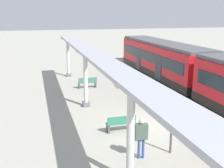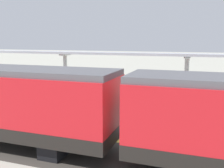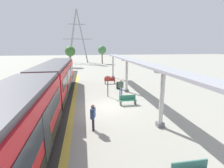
{
  "view_description": "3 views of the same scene",
  "coord_description": "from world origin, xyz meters",
  "px_view_note": "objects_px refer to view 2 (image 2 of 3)",
  "views": [
    {
      "loc": [
        5.78,
        12.82,
        5.88
      ],
      "look_at": [
        1.37,
        -2.99,
        1.68
      ],
      "focal_mm": 44.7,
      "sensor_mm": 36.0,
      "label": 1
    },
    {
      "loc": [
        -13.87,
        -4.95,
        4.67
      ],
      "look_at": [
        1.26,
        0.29,
        1.9
      ],
      "focal_mm": 41.24,
      "sensor_mm": 36.0,
      "label": 2
    },
    {
      "loc": [
        -1.98,
        -13.33,
        5.1
      ],
      "look_at": [
        0.51,
        1.04,
        1.76
      ],
      "focal_mm": 26.49,
      "sensor_mm": 36.0,
      "label": 3
    }
  ],
  "objects_px": {
    "passenger_waiting_near_edge": "(175,115)",
    "passenger_by_the_benches": "(77,92)",
    "bench_mid_platform": "(115,104)",
    "canopy_pillar_third": "(66,78)",
    "platform_info_sign": "(68,93)",
    "bench_near_end": "(6,96)",
    "canopy_pillar_second": "(186,85)",
    "trash_bin": "(45,97)"
  },
  "relations": [
    {
      "from": "passenger_waiting_near_edge",
      "to": "passenger_by_the_benches",
      "type": "bearing_deg",
      "value": 64.42
    },
    {
      "from": "bench_mid_platform",
      "to": "passenger_by_the_benches",
      "type": "xyz_separation_m",
      "value": [
        0.01,
        2.8,
        0.66
      ]
    },
    {
      "from": "canopy_pillar_third",
      "to": "bench_mid_platform",
      "type": "height_order",
      "value": "canopy_pillar_third"
    },
    {
      "from": "canopy_pillar_third",
      "to": "passenger_by_the_benches",
      "type": "xyz_separation_m",
      "value": [
        -0.98,
        -1.42,
        -0.75
      ]
    },
    {
      "from": "platform_info_sign",
      "to": "passenger_by_the_benches",
      "type": "bearing_deg",
      "value": 3.89
    },
    {
      "from": "canopy_pillar_third",
      "to": "passenger_waiting_near_edge",
      "type": "relative_size",
      "value": 2.16
    },
    {
      "from": "canopy_pillar_third",
      "to": "platform_info_sign",
      "type": "xyz_separation_m",
      "value": [
        -2.38,
        -1.52,
        -0.53
      ]
    },
    {
      "from": "bench_near_end",
      "to": "passenger_by_the_benches",
      "type": "distance_m",
      "value": 5.92
    },
    {
      "from": "bench_mid_platform",
      "to": "platform_info_sign",
      "type": "xyz_separation_m",
      "value": [
        -1.39,
        2.71,
        0.89
      ]
    },
    {
      "from": "passenger_by_the_benches",
      "to": "passenger_waiting_near_edge",
      "type": "bearing_deg",
      "value": -115.58
    },
    {
      "from": "bench_near_end",
      "to": "canopy_pillar_third",
      "type": "bearing_deg",
      "value": -74.64
    },
    {
      "from": "canopy_pillar_second",
      "to": "bench_mid_platform",
      "type": "height_order",
      "value": "canopy_pillar_second"
    },
    {
      "from": "canopy_pillar_second",
      "to": "passenger_waiting_near_edge",
      "type": "distance_m",
      "value": 4.38
    },
    {
      "from": "bench_near_end",
      "to": "bench_mid_platform",
      "type": "bearing_deg",
      "value": -88.48
    },
    {
      "from": "bench_mid_platform",
      "to": "passenger_by_the_benches",
      "type": "height_order",
      "value": "passenger_by_the_benches"
    },
    {
      "from": "canopy_pillar_third",
      "to": "bench_mid_platform",
      "type": "relative_size",
      "value": 2.43
    },
    {
      "from": "bench_near_end",
      "to": "trash_bin",
      "type": "relative_size",
      "value": 1.76
    },
    {
      "from": "bench_near_end",
      "to": "passenger_waiting_near_edge",
      "type": "height_order",
      "value": "passenger_waiting_near_edge"
    },
    {
      "from": "bench_near_end",
      "to": "platform_info_sign",
      "type": "xyz_separation_m",
      "value": [
        -1.16,
        -5.98,
        0.89
      ]
    },
    {
      "from": "canopy_pillar_second",
      "to": "canopy_pillar_third",
      "type": "xyz_separation_m",
      "value": [
        0.0,
        8.59,
        0.0
      ]
    },
    {
      "from": "bench_mid_platform",
      "to": "platform_info_sign",
      "type": "height_order",
      "value": "platform_info_sign"
    },
    {
      "from": "bench_near_end",
      "to": "passenger_waiting_near_edge",
      "type": "relative_size",
      "value": 0.9
    },
    {
      "from": "canopy_pillar_second",
      "to": "bench_near_end",
      "type": "relative_size",
      "value": 2.41
    },
    {
      "from": "bench_mid_platform",
      "to": "trash_bin",
      "type": "bearing_deg",
      "value": 86.69
    },
    {
      "from": "passenger_by_the_benches",
      "to": "canopy_pillar_third",
      "type": "bearing_deg",
      "value": 55.48
    },
    {
      "from": "canopy_pillar_third",
      "to": "passenger_waiting_near_edge",
      "type": "bearing_deg",
      "value": -117.21
    },
    {
      "from": "platform_info_sign",
      "to": "passenger_waiting_near_edge",
      "type": "bearing_deg",
      "value": -105.66
    },
    {
      "from": "bench_mid_platform",
      "to": "trash_bin",
      "type": "xyz_separation_m",
      "value": [
        0.32,
        5.61,
        -0.01
      ]
    },
    {
      "from": "bench_mid_platform",
      "to": "passenger_waiting_near_edge",
      "type": "relative_size",
      "value": 0.89
    },
    {
      "from": "bench_mid_platform",
      "to": "canopy_pillar_second",
      "type": "bearing_deg",
      "value": -77.19
    },
    {
      "from": "bench_near_end",
      "to": "platform_info_sign",
      "type": "height_order",
      "value": "platform_info_sign"
    },
    {
      "from": "trash_bin",
      "to": "platform_info_sign",
      "type": "xyz_separation_m",
      "value": [
        -1.72,
        -2.91,
        0.9
      ]
    },
    {
      "from": "canopy_pillar_second",
      "to": "bench_mid_platform",
      "type": "bearing_deg",
      "value": 102.81
    },
    {
      "from": "bench_near_end",
      "to": "passenger_by_the_benches",
      "type": "bearing_deg",
      "value": -87.61
    },
    {
      "from": "canopy_pillar_second",
      "to": "passenger_by_the_benches",
      "type": "height_order",
      "value": "canopy_pillar_second"
    },
    {
      "from": "canopy_pillar_second",
      "to": "trash_bin",
      "type": "height_order",
      "value": "canopy_pillar_second"
    },
    {
      "from": "canopy_pillar_third",
      "to": "bench_near_end",
      "type": "bearing_deg",
      "value": 105.36
    },
    {
      "from": "passenger_waiting_near_edge",
      "to": "passenger_by_the_benches",
      "type": "height_order",
      "value": "passenger_by_the_benches"
    },
    {
      "from": "bench_mid_platform",
      "to": "passenger_waiting_near_edge",
      "type": "xyz_separation_m",
      "value": [
        -3.31,
        -4.15,
        0.61
      ]
    },
    {
      "from": "canopy_pillar_third",
      "to": "passenger_waiting_near_edge",
      "type": "distance_m",
      "value": 9.45
    },
    {
      "from": "bench_near_end",
      "to": "trash_bin",
      "type": "bearing_deg",
      "value": -79.74
    },
    {
      "from": "bench_near_end",
      "to": "platform_info_sign",
      "type": "relative_size",
      "value": 0.69
    }
  ]
}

